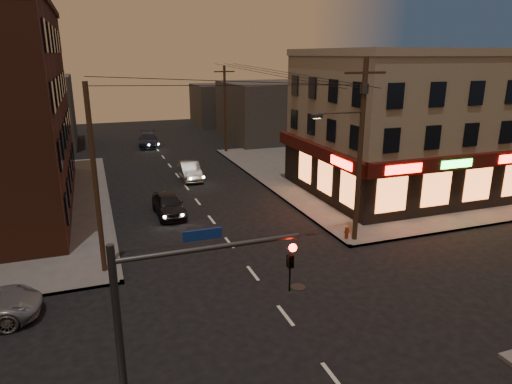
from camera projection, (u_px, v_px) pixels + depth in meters
name	position (u px, v px, depth m)	size (l,w,h in m)	color
ground	(285.00, 316.00, 18.67)	(120.00, 120.00, 0.00)	black
sidewalk_ne	(384.00, 171.00, 41.61)	(24.00, 28.00, 0.15)	#514F4C
pizza_building	(410.00, 122.00, 34.40)	(15.85, 12.85, 10.50)	gray
bg_building_ne_a	(268.00, 111.00, 56.42)	(10.00, 12.00, 7.00)	#3F3D3A
bg_building_nw	(31.00, 113.00, 51.09)	(9.00, 10.00, 8.00)	#3F3D3A
bg_building_ne_b	(221.00, 105.00, 68.52)	(8.00, 8.00, 6.00)	#3F3D3A
utility_pole_main	(359.00, 142.00, 24.40)	(4.20, 0.44, 10.00)	#382619
utility_pole_far	(225.00, 110.00, 48.34)	(0.26, 0.26, 9.00)	#382619
utility_pole_west	(95.00, 182.00, 20.96)	(0.24, 0.24, 9.00)	#382619
traffic_signal	(165.00, 328.00, 10.61)	(4.49, 0.32, 6.47)	#333538
sedan_near	(169.00, 204.00, 30.18)	(1.76, 4.38, 1.49)	black
sedan_mid	(190.00, 171.00, 38.91)	(1.55, 4.44, 1.46)	slate
sedan_far	(148.00, 140.00, 52.81)	(2.11, 5.20, 1.51)	#1B2237
fire_hydrant	(347.00, 232.00, 26.00)	(0.32, 0.32, 0.72)	maroon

